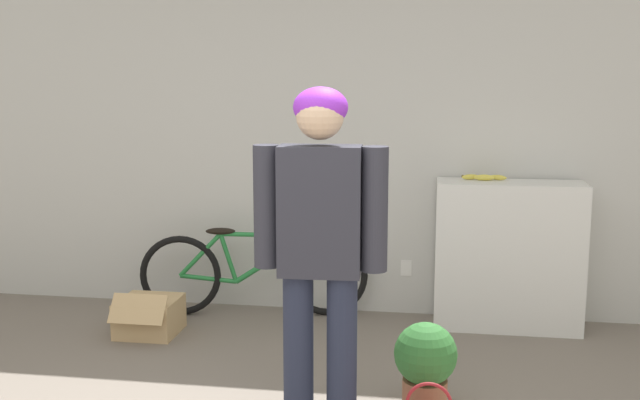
% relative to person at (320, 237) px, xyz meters
% --- Properties ---
extents(wall_back, '(8.00, 0.07, 2.60)m').
position_rel_person_xyz_m(wall_back, '(-0.22, 2.06, 0.28)').
color(wall_back, silver).
rests_on(wall_back, ground_plane).
extents(side_shelf, '(1.01, 0.37, 1.04)m').
position_rel_person_xyz_m(side_shelf, '(1.05, 1.83, -0.49)').
color(side_shelf, white).
rests_on(side_shelf, ground_plane).
extents(person, '(0.64, 0.25, 1.72)m').
position_rel_person_xyz_m(person, '(0.00, 0.00, 0.00)').
color(person, '#23283D').
rests_on(person, ground_plane).
extents(bicycle, '(1.69, 0.46, 0.68)m').
position_rel_person_xyz_m(bicycle, '(-0.79, 1.81, -0.69)').
color(bicycle, black).
rests_on(bicycle, ground_plane).
extents(banana, '(0.32, 0.09, 0.04)m').
position_rel_person_xyz_m(banana, '(0.87, 1.89, 0.05)').
color(banana, '#EAD64C').
rests_on(banana, side_shelf).
extents(cardboard_box, '(0.40, 0.46, 0.32)m').
position_rel_person_xyz_m(cardboard_box, '(-1.40, 1.30, -0.89)').
color(cardboard_box, tan).
rests_on(cardboard_box, ground_plane).
extents(potted_plant, '(0.33, 0.33, 0.50)m').
position_rel_person_xyz_m(potted_plant, '(0.51, 0.34, -0.74)').
color(potted_plant, brown).
rests_on(potted_plant, ground_plane).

